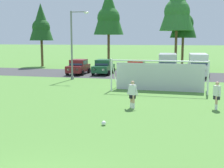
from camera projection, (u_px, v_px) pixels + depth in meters
ground_plane at (127, 95)px, 21.83m from camera, size 400.00×400.00×0.00m
parking_lot_strip at (147, 75)px, 34.11m from camera, size 52.00×8.40×0.01m
soccer_ball at (104, 123)px, 14.13m from camera, size 0.22×0.22×0.22m
soccer_goal at (159, 75)px, 23.31m from camera, size 7.46×2.09×2.57m
player_striker_near at (217, 95)px, 17.30m from camera, size 0.44×0.69×1.64m
player_midfield_center at (133, 94)px, 17.61m from camera, size 0.72×0.32×1.64m
parked_car_slot_far_left at (78, 67)px, 34.93m from camera, size 2.15×4.26×1.72m
parked_car_slot_left at (104, 67)px, 34.79m from camera, size 2.07×4.22×1.72m
parked_car_slot_center_left at (136, 68)px, 33.35m from camera, size 2.08×4.22×1.72m
parked_car_slot_center at (168, 65)px, 32.39m from camera, size 2.35×4.88×2.52m
parked_car_slot_center_right at (198, 65)px, 32.43m from camera, size 2.26×4.83×2.52m
tree_left_edge at (41, 23)px, 44.20m from camera, size 3.52×3.52×9.38m
tree_mid_left at (109, 12)px, 42.01m from camera, size 4.27×4.27×11.40m
tree_center_back at (177, 5)px, 41.43m from camera, size 4.77×4.77×12.72m
tree_mid_right at (184, 18)px, 43.63m from camera, size 3.88×3.88×10.34m
street_lamp at (73, 44)px, 29.93m from camera, size 2.00×0.32×6.86m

